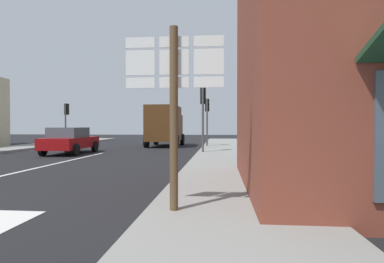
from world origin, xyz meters
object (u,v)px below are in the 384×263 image
route_sign_post (174,99)px  traffic_light_far_left (66,114)px  delivery_truck (165,125)px  sedan_far (70,140)px  traffic_light_far_right (207,112)px  traffic_light_near_right (203,105)px

route_sign_post → traffic_light_far_left: size_ratio=0.95×
delivery_truck → sedan_far: bearing=-121.2°
route_sign_post → traffic_light_far_left: bearing=121.6°
sedan_far → delivery_truck: delivery_truck is taller
traffic_light_far_right → route_sign_post: bearing=-89.4°
sedan_far → traffic_light_near_right: (7.42, 0.41, 1.96)m
traffic_light_far_left → traffic_light_far_right: (11.54, -1.86, 0.10)m
traffic_light_far_left → traffic_light_near_right: traffic_light_near_right is taller
sedan_far → delivery_truck: bearing=58.8°
delivery_truck → traffic_light_far_right: bearing=-19.0°
delivery_truck → traffic_light_far_left: size_ratio=1.48×
traffic_light_far_left → traffic_light_near_right: (11.54, -7.16, 0.21)m
traffic_light_far_left → traffic_light_near_right: size_ratio=0.92×
route_sign_post → traffic_light_far_left: 22.38m
traffic_light_far_left → route_sign_post: bearing=-58.4°
delivery_truck → traffic_light_far_right: traffic_light_far_right is taller
delivery_truck → traffic_light_far_left: (-8.26, 0.73, 0.85)m
route_sign_post → traffic_light_near_right: traffic_light_near_right is taller
delivery_truck → traffic_light_near_right: (3.28, -6.43, 1.07)m
sedan_far → route_sign_post: 13.84m
sedan_far → traffic_light_far_left: (-4.12, 7.57, 1.74)m
traffic_light_far_right → traffic_light_near_right: bearing=-90.0°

